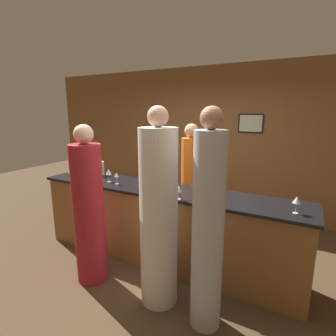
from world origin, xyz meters
name	(u,v)px	position (x,y,z in m)	size (l,w,h in m)	color
ground_plane	(162,260)	(0.00, 0.00, 0.00)	(14.00, 14.00, 0.00)	#4C3823
back_wall	(216,141)	(0.00, 2.14, 1.40)	(8.00, 0.08, 2.80)	brown
bar_counter	(162,225)	(0.00, 0.00, 0.50)	(3.55, 0.64, 1.00)	brown
bartender	(191,187)	(0.10, 0.70, 0.85)	(0.28, 0.28, 1.79)	orange
guest_0	(89,211)	(-0.54, -0.73, 0.85)	(0.35, 0.35, 1.83)	maroon
guest_1	(208,229)	(0.89, -0.74, 0.96)	(0.28, 0.28, 2.01)	#B2B2B7
guest_2	(159,217)	(0.35, -0.67, 0.94)	(0.38, 0.38, 2.02)	silver
wine_bottle_0	(199,187)	(0.53, -0.06, 1.11)	(0.07, 0.07, 0.28)	black
wine_bottle_1	(90,176)	(-0.96, -0.27, 1.11)	(0.07, 0.07, 0.28)	black
wine_bottle_2	(164,183)	(0.10, -0.11, 1.11)	(0.08, 0.08, 0.28)	#19381E
ice_bucket	(98,168)	(-1.23, 0.17, 1.11)	(0.20, 0.20, 0.20)	silver
wine_glass_0	(179,189)	(0.37, -0.27, 1.12)	(0.08, 0.08, 0.16)	silver
wine_glass_1	(109,172)	(-0.80, -0.07, 1.14)	(0.08, 0.08, 0.18)	silver
wine_glass_2	(116,175)	(-0.63, -0.11, 1.12)	(0.06, 0.06, 0.16)	silver
wine_glass_3	(83,167)	(-1.37, 0.01, 1.13)	(0.07, 0.07, 0.17)	silver
wine_glass_4	(210,186)	(0.65, -0.03, 1.14)	(0.07, 0.07, 0.17)	silver
wine_glass_5	(71,171)	(-1.34, -0.25, 1.14)	(0.08, 0.08, 0.18)	silver
wine_glass_6	(297,200)	(1.54, -0.11, 1.14)	(0.08, 0.08, 0.17)	silver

